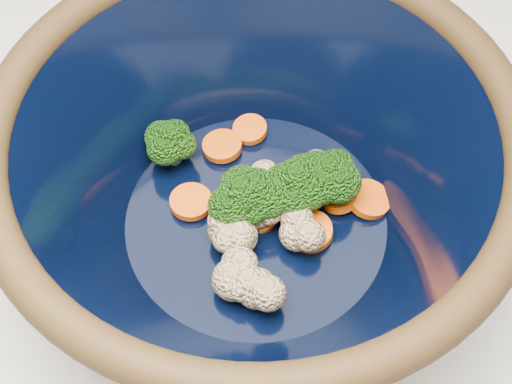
{
  "coord_description": "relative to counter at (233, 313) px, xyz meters",
  "views": [
    {
      "loc": [
        0.21,
        -0.36,
        1.38
      ],
      "look_at": [
        0.09,
        -0.11,
        0.97
      ],
      "focal_mm": 50.0,
      "sensor_mm": 36.0,
      "label": 1
    }
  ],
  "objects": [
    {
      "name": "counter",
      "position": [
        0.0,
        0.0,
        0.0
      ],
      "size": [
        1.2,
        1.2,
        0.9
      ],
      "primitive_type": "cube",
      "color": "beige",
      "rests_on": "ground"
    },
    {
      "name": "mixing_bowl",
      "position": [
        0.09,
        -0.11,
        0.53
      ],
      "size": [
        0.39,
        0.39,
        0.15
      ],
      "rotation": [
        0.0,
        0.0,
        -0.19
      ],
      "color": "black",
      "rests_on": "counter"
    },
    {
      "name": "vegetable_pile",
      "position": [
        0.09,
        -0.11,
        0.51
      ],
      "size": [
        0.18,
        0.16,
        0.06
      ],
      "color": "#608442",
      "rests_on": "mixing_bowl"
    }
  ]
}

